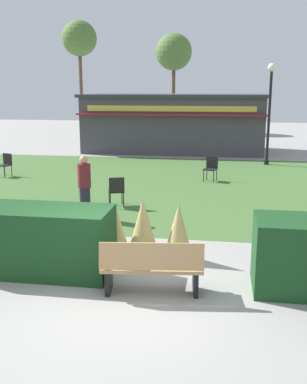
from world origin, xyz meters
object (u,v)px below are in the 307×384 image
at_px(trash_bin, 9,238).
at_px(tree_right_bg, 79,39).
at_px(cafe_chair_center, 211,167).
at_px(tree_left_bg, 174,53).
at_px(cafe_chair_west, 116,189).
at_px(person_strolling, 85,187).
at_px(park_bench, 152,267).
at_px(parked_car_center_slot, 192,127).
at_px(cafe_chair_east, 6,163).
at_px(parked_car_west_slot, 125,126).
at_px(food_kiosk, 174,123).
at_px(lamppost_far, 270,102).

xyz_separation_m(trash_bin, tree_right_bg, (-7.48, 28.27, 6.78)).
bearing_deg(cafe_chair_center, tree_left_bg, 100.52).
bearing_deg(cafe_chair_west, tree_right_bg, 109.89).
bearing_deg(trash_bin, person_strolling, 76.70).
bearing_deg(person_strolling, tree_right_bg, -157.35).
xyz_separation_m(park_bench, parked_car_center_slot, (-1.14, 25.71, 0.16)).
distance_m(cafe_chair_east, parked_car_west_slot, 16.46).
distance_m(food_kiosk, person_strolling, 13.62).
bearing_deg(lamppost_far, cafe_chair_west, -121.01).
xyz_separation_m(trash_bin, cafe_chair_east, (-4.13, 8.08, 0.12)).
relative_size(food_kiosk, tree_right_bg, 1.12).
bearing_deg(cafe_chair_center, cafe_chair_west, -121.72).
xyz_separation_m(lamppost_far, tree_left_bg, (-5.98, 15.32, 3.27)).
height_order(cafe_chair_east, tree_right_bg, tree_right_bg).
distance_m(park_bench, parked_car_west_slot, 26.43).
bearing_deg(lamppost_far, parked_car_west_slot, 127.54).
relative_size(parked_car_center_slot, tree_left_bg, 0.57).
bearing_deg(trash_bin, parked_car_west_slot, 97.03).
height_order(trash_bin, cafe_chair_west, cafe_chair_west).
bearing_deg(lamppost_far, tree_right_bg, 130.93).
bearing_deg(parked_car_west_slot, person_strolling, -80.23).
bearing_deg(cafe_chair_east, tree_right_bg, 99.40).
bearing_deg(food_kiosk, park_bench, -84.88).
distance_m(parked_car_center_slot, tree_right_bg, 12.11).
distance_m(food_kiosk, tree_right_bg, 15.87).
bearing_deg(parked_car_center_slot, person_strolling, -93.45).
relative_size(park_bench, cafe_chair_west, 1.97).
height_order(park_bench, food_kiosk, food_kiosk).
relative_size(trash_bin, parked_car_center_slot, 0.19).
bearing_deg(parked_car_west_slot, tree_left_bg, 45.83).
distance_m(person_strolling, tree_right_bg, 27.37).
bearing_deg(park_bench, person_strolling, 120.56).
relative_size(cafe_chair_center, parked_car_center_slot, 0.21).
bearing_deg(food_kiosk, cafe_chair_center, -74.27).
height_order(park_bench, lamppost_far, lamppost_far).
bearing_deg(park_bench, lamppost_far, 77.40).
relative_size(trash_bin, cafe_chair_center, 0.91).
relative_size(cafe_chair_east, tree_right_bg, 0.10).
height_order(lamppost_far, trash_bin, lamppost_far).
bearing_deg(tree_left_bg, food_kiosk, -83.30).
xyz_separation_m(parked_car_west_slot, parked_car_center_slot, (5.01, -0.00, 0.00)).
relative_size(cafe_chair_west, cafe_chair_east, 1.00).
distance_m(food_kiosk, parked_car_center_slot, 8.06).
height_order(lamppost_far, cafe_chair_west, lamppost_far).
distance_m(person_strolling, parked_car_west_slot, 21.90).
bearing_deg(food_kiosk, lamppost_far, -40.64).
xyz_separation_m(cafe_chair_center, parked_car_center_slot, (-1.82, 16.07, 0.12)).
distance_m(cafe_chair_east, parked_car_center_slot, 17.53).
bearing_deg(tree_right_bg, tree_left_bg, -3.29).
xyz_separation_m(park_bench, tree_left_bg, (-2.92, 29.04, 5.56)).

